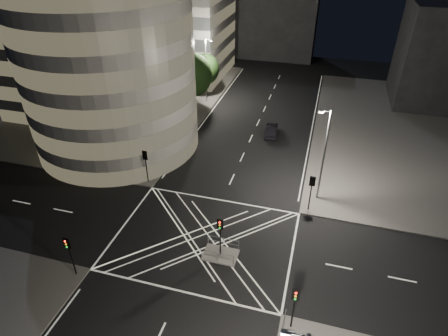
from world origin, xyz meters
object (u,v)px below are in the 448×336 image
(traffic_signal_nr, at_px, (295,301))
(traffic_signal_fl, at_px, (146,161))
(traffic_signal_island, at_px, (220,231))
(sedan, at_px, (271,130))
(traffic_signal_fr, at_px, (312,187))
(street_lamp_left_near, at_px, (158,118))
(central_island, at_px, (220,255))
(traffic_signal_nl, at_px, (69,249))
(street_lamp_left_far, at_px, (206,69))
(street_lamp_right_far, at_px, (324,153))

(traffic_signal_nr, bearing_deg, traffic_signal_fl, 142.31)
(traffic_signal_island, distance_m, sedan, 23.34)
(traffic_signal_fr, distance_m, street_lamp_left_near, 19.14)
(central_island, xyz_separation_m, street_lamp_left_near, (-11.44, 13.50, 5.47))
(traffic_signal_nl, bearing_deg, traffic_signal_fr, 37.69)
(traffic_signal_nl, relative_size, traffic_signal_nr, 1.00)
(sedan, bearing_deg, traffic_signal_island, 83.38)
(central_island, xyz_separation_m, traffic_signal_fr, (6.80, 8.30, 2.84))
(traffic_signal_fl, distance_m, street_lamp_left_far, 23.36)
(street_lamp_left_near, relative_size, sedan, 2.27)
(street_lamp_left_far, bearing_deg, traffic_signal_nr, -63.64)
(street_lamp_left_far, bearing_deg, traffic_signal_island, -70.05)
(traffic_signal_nr, bearing_deg, central_island, 142.07)
(traffic_signal_nl, height_order, street_lamp_left_far, street_lamp_left_far)
(traffic_signal_island, bearing_deg, street_lamp_left_near, 130.27)
(traffic_signal_nr, height_order, street_lamp_left_near, street_lamp_left_near)
(traffic_signal_fr, xyz_separation_m, traffic_signal_island, (-6.80, -8.30, 0.00))
(sedan, bearing_deg, street_lamp_right_far, 113.23)
(traffic_signal_nl, bearing_deg, traffic_signal_fl, 90.00)
(traffic_signal_nl, xyz_separation_m, traffic_signal_island, (10.80, 5.30, 0.00))
(central_island, height_order, traffic_signal_fr, traffic_signal_fr)
(central_island, relative_size, traffic_signal_nl, 0.75)
(street_lamp_right_far, relative_size, sedan, 2.27)
(central_island, xyz_separation_m, street_lamp_left_far, (-11.44, 31.50, 5.47))
(traffic_signal_fl, height_order, traffic_signal_nl, same)
(traffic_signal_fr, distance_m, sedan, 16.37)
(sedan, bearing_deg, traffic_signal_fl, 47.50)
(traffic_signal_fr, xyz_separation_m, street_lamp_right_far, (0.64, 2.20, 2.63))
(central_island, bearing_deg, street_lamp_left_far, 109.95)
(traffic_signal_fl, height_order, traffic_signal_fr, same)
(sedan, bearing_deg, traffic_signal_nr, 97.04)
(central_island, height_order, street_lamp_right_far, street_lamp_right_far)
(traffic_signal_nl, distance_m, traffic_signal_fr, 22.24)
(central_island, distance_m, traffic_signal_nl, 12.36)
(traffic_signal_fl, bearing_deg, traffic_signal_nl, -90.00)
(street_lamp_left_far, xyz_separation_m, sedan, (11.89, -8.26, -4.81))
(central_island, distance_m, traffic_signal_island, 2.84)
(traffic_signal_nl, relative_size, traffic_signal_island, 1.00)
(traffic_signal_nl, bearing_deg, sedan, 68.47)
(traffic_signal_nr, bearing_deg, sedan, 102.54)
(traffic_signal_fr, bearing_deg, traffic_signal_nl, -142.31)
(traffic_signal_nr, bearing_deg, street_lamp_right_far, 87.70)
(street_lamp_left_far, bearing_deg, central_island, -70.05)
(traffic_signal_fl, relative_size, traffic_signal_fr, 1.00)
(traffic_signal_island, relative_size, street_lamp_right_far, 0.40)
(street_lamp_left_near, bearing_deg, traffic_signal_fl, -83.03)
(traffic_signal_island, bearing_deg, traffic_signal_fr, 50.67)
(traffic_signal_fr, distance_m, traffic_signal_island, 10.73)
(traffic_signal_nr, distance_m, traffic_signal_island, 8.62)
(central_island, xyz_separation_m, traffic_signal_nl, (-10.80, -5.30, 2.84))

